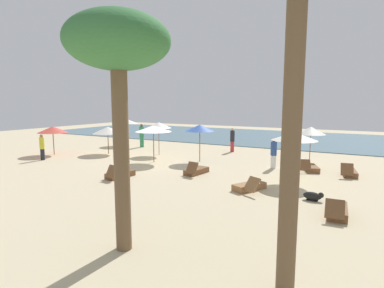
# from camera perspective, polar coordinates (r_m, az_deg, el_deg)

# --- Properties ---
(ground_plane) EXTENTS (60.00, 60.00, 0.00)m
(ground_plane) POSITION_cam_1_polar(r_m,az_deg,el_deg) (19.24, -6.37, -3.45)
(ground_plane) COLOR beige
(ocean_water) EXTENTS (48.00, 16.00, 0.06)m
(ocean_water) POSITION_cam_1_polar(r_m,az_deg,el_deg) (34.38, 10.20, 1.47)
(ocean_water) COLOR slate
(ocean_water) RESTS_ON ground_plane
(umbrella_0) EXTENTS (2.14, 2.14, 1.97)m
(umbrella_0) POSITION_cam_1_polar(r_m,az_deg,el_deg) (22.99, -15.39, 2.50)
(umbrella_0) COLOR brown
(umbrella_0) RESTS_ON ground_plane
(umbrella_1) EXTENTS (1.87, 1.87, 2.34)m
(umbrella_1) POSITION_cam_1_polar(r_m,az_deg,el_deg) (19.15, 1.46, 2.99)
(umbrella_1) COLOR brown
(umbrella_1) RESTS_ON ground_plane
(umbrella_2) EXTENTS (2.09, 2.09, 2.34)m
(umbrella_2) POSITION_cam_1_polar(r_m,az_deg,el_deg) (15.02, 18.52, 1.34)
(umbrella_2) COLOR olive
(umbrella_2) RESTS_ON ground_plane
(umbrella_3) EXTENTS (2.25, 2.25, 2.27)m
(umbrella_3) POSITION_cam_1_polar(r_m,az_deg,el_deg) (19.12, -7.19, 2.80)
(umbrella_3) COLOR brown
(umbrella_3) RESTS_ON ground_plane
(umbrella_4) EXTENTS (2.07, 2.07, 2.02)m
(umbrella_4) POSITION_cam_1_polar(r_m,az_deg,el_deg) (23.97, -24.46, 2.46)
(umbrella_4) COLOR brown
(umbrella_4) RESTS_ON ground_plane
(umbrella_5) EXTENTS (1.80, 1.80, 2.32)m
(umbrella_5) POSITION_cam_1_polar(r_m,az_deg,el_deg) (21.89, -6.21, 3.49)
(umbrella_5) COLOR brown
(umbrella_5) RESTS_ON ground_plane
(umbrella_6) EXTENTS (2.05, 2.05, 2.30)m
(umbrella_6) POSITION_cam_1_polar(r_m,az_deg,el_deg) (27.29, -12.16, 4.15)
(umbrella_6) COLOR brown
(umbrella_6) RESTS_ON ground_plane
(umbrella_7) EXTENTS (1.75, 1.75, 2.24)m
(umbrella_7) POSITION_cam_1_polar(r_m,az_deg,el_deg) (20.12, 21.23, 2.34)
(umbrella_7) COLOR brown
(umbrella_7) RESTS_ON ground_plane
(lounger_0) EXTENTS (0.83, 1.72, 0.73)m
(lounger_0) POSITION_cam_1_polar(r_m,az_deg,el_deg) (17.64, 27.19, -4.73)
(lounger_0) COLOR brown
(lounger_0) RESTS_ON ground_plane
(lounger_1) EXTENTS (0.79, 1.71, 0.74)m
(lounger_1) POSITION_cam_1_polar(r_m,az_deg,el_deg) (15.74, -13.32, -5.49)
(lounger_1) COLOR brown
(lounger_1) RESTS_ON ground_plane
(lounger_2) EXTENTS (1.29, 1.76, 0.71)m
(lounger_2) POSITION_cam_1_polar(r_m,az_deg,el_deg) (13.40, 10.64, -7.75)
(lounger_2) COLOR olive
(lounger_2) RESTS_ON ground_plane
(lounger_3) EXTENTS (0.83, 1.71, 0.74)m
(lounger_3) POSITION_cam_1_polar(r_m,az_deg,el_deg) (16.09, 0.75, -4.99)
(lounger_3) COLOR brown
(lounger_3) RESTS_ON ground_plane
(lounger_4) EXTENTS (0.69, 1.72, 0.69)m
(lounger_4) POSITION_cam_1_polar(r_m,az_deg,el_deg) (11.41, 25.36, -11.16)
(lounger_4) COLOR brown
(lounger_4) RESTS_ON ground_plane
(lounger_5) EXTENTS (1.12, 1.79, 0.69)m
(lounger_5) POSITION_cam_1_polar(r_m,az_deg,el_deg) (18.00, 21.16, -4.16)
(lounger_5) COLOR brown
(lounger_5) RESTS_ON ground_plane
(person_0) EXTENTS (0.47, 0.47, 1.82)m
(person_0) POSITION_cam_1_polar(r_m,az_deg,el_deg) (23.33, 7.51, 0.81)
(person_0) COLOR #BF3338
(person_0) RESTS_ON ground_plane
(person_1) EXTENTS (0.47, 0.47, 1.73)m
(person_1) POSITION_cam_1_polar(r_m,az_deg,el_deg) (17.91, 14.92, -1.67)
(person_1) COLOR white
(person_1) RESTS_ON ground_plane
(person_2) EXTENTS (0.39, 0.39, 1.68)m
(person_2) POSITION_cam_1_polar(r_m,az_deg,el_deg) (22.08, -26.08, -0.50)
(person_2) COLOR #26262D
(person_2) RESTS_ON ground_plane
(person_3) EXTENTS (0.42, 0.42, 1.94)m
(person_3) POSITION_cam_1_polar(r_m,az_deg,el_deg) (25.95, -9.32, 1.59)
(person_3) COLOR #338C59
(person_3) RESTS_ON ground_plane
(palm_1) EXTENTS (2.50, 2.50, 5.84)m
(palm_1) POSITION_cam_1_polar(r_m,az_deg,el_deg) (7.73, -13.57, 16.57)
(palm_1) COLOR brown
(palm_1) RESTS_ON ground_plane
(dog) EXTENTS (0.76, 0.39, 0.35)m
(dog) POSITION_cam_1_polar(r_m,az_deg,el_deg) (12.70, 21.62, -8.98)
(dog) COLOR black
(dog) RESTS_ON ground_plane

